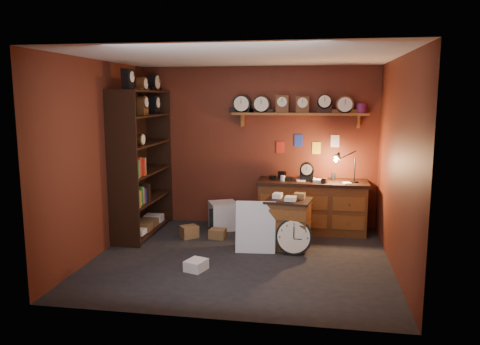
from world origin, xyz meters
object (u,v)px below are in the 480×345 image
Objects in this scene: shelving_unit at (140,156)px; low_cabinet at (288,222)px; workbench at (312,203)px; big_round_clock at (294,237)px.

shelving_unit reaches higher than low_cabinet.
big_round_clock is (-0.24, -1.18, -0.22)m from workbench.
workbench is 3.41× the size of big_round_clock.
shelving_unit is 4.96× the size of big_round_clock.
workbench is (2.73, 0.49, -0.78)m from shelving_unit.
low_cabinet is (-0.33, -0.91, -0.08)m from workbench.
big_round_clock is (0.10, -0.28, -0.14)m from low_cabinet.
big_round_clock is at bearing -15.38° from shelving_unit.
workbench is 1.22m from big_round_clock.
shelving_unit is at bearing -169.75° from workbench.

